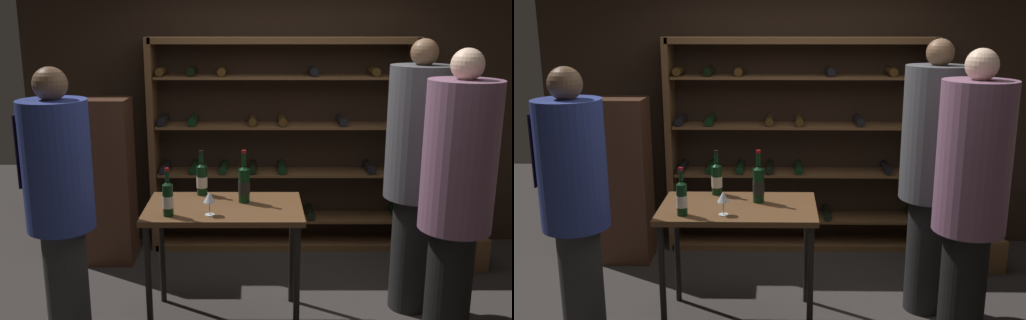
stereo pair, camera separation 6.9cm
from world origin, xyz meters
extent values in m
cube|color=#332319|center=(0.00, 1.75, 1.31)|extent=(4.88, 0.10, 2.62)
cube|color=brown|center=(-1.19, 1.54, 1.02)|extent=(0.06, 0.32, 2.03)
cube|color=brown|center=(1.25, 1.54, 1.02)|extent=(0.06, 0.32, 2.03)
cube|color=brown|center=(0.03, 1.54, 2.00)|extent=(2.44, 0.32, 0.06)
cube|color=brown|center=(0.03, 1.54, 0.03)|extent=(2.44, 0.32, 0.06)
cube|color=brown|center=(0.03, 1.54, 0.29)|extent=(2.36, 0.32, 0.02)
cylinder|color=black|center=(-1.09, 1.54, 0.35)|extent=(0.08, 0.30, 0.08)
cylinder|color=black|center=(-0.81, 1.54, 0.35)|extent=(0.08, 0.30, 0.08)
cylinder|color=black|center=(-0.53, 1.54, 0.35)|extent=(0.08, 0.30, 0.08)
cylinder|color=black|center=(0.31, 1.54, 0.35)|extent=(0.08, 0.30, 0.08)
cylinder|color=black|center=(1.15, 1.54, 0.35)|extent=(0.08, 0.30, 0.08)
cube|color=brown|center=(0.03, 1.54, 0.75)|extent=(2.36, 0.32, 0.02)
cylinder|color=black|center=(-1.09, 1.54, 0.81)|extent=(0.08, 0.30, 0.08)
cylinder|color=black|center=(-0.81, 1.54, 0.81)|extent=(0.08, 0.30, 0.08)
cylinder|color=black|center=(-0.53, 1.54, 0.81)|extent=(0.08, 0.30, 0.08)
cylinder|color=black|center=(-0.25, 1.54, 0.81)|extent=(0.08, 0.30, 0.08)
cylinder|color=black|center=(0.03, 1.54, 0.81)|extent=(0.08, 0.30, 0.08)
cylinder|color=black|center=(0.87, 1.54, 0.81)|extent=(0.08, 0.30, 0.08)
cylinder|color=black|center=(1.15, 1.54, 0.81)|extent=(0.08, 0.30, 0.08)
cube|color=brown|center=(0.03, 1.54, 1.21)|extent=(2.36, 0.32, 0.02)
cylinder|color=black|center=(-1.09, 1.54, 1.27)|extent=(0.08, 0.30, 0.08)
cylinder|color=black|center=(-0.81, 1.54, 1.27)|extent=(0.08, 0.30, 0.08)
cylinder|color=#4C3314|center=(-0.25, 1.54, 1.27)|extent=(0.08, 0.30, 0.08)
cylinder|color=#4C3314|center=(0.03, 1.54, 1.27)|extent=(0.08, 0.30, 0.08)
cylinder|color=black|center=(0.59, 1.54, 1.27)|extent=(0.08, 0.30, 0.08)
cylinder|color=black|center=(1.15, 1.54, 1.27)|extent=(0.08, 0.30, 0.08)
cube|color=brown|center=(0.03, 1.54, 1.67)|extent=(2.36, 0.32, 0.02)
cylinder|color=#4C3314|center=(-1.09, 1.54, 1.72)|extent=(0.08, 0.30, 0.08)
cylinder|color=black|center=(-0.81, 1.54, 1.72)|extent=(0.08, 0.30, 0.08)
cylinder|color=#4C3314|center=(-0.53, 1.54, 1.72)|extent=(0.08, 0.30, 0.08)
cylinder|color=black|center=(0.31, 1.54, 1.72)|extent=(0.08, 0.30, 0.08)
cylinder|color=#4C3314|center=(0.87, 1.54, 1.72)|extent=(0.08, 0.30, 0.08)
cylinder|color=black|center=(1.15, 1.54, 1.72)|extent=(0.08, 0.30, 0.08)
cube|color=brown|center=(-0.45, 0.10, 0.87)|extent=(1.11, 0.67, 0.04)
cylinder|color=black|center=(-0.96, -0.19, 0.43)|extent=(0.04, 0.04, 0.85)
cylinder|color=black|center=(0.06, -0.19, 0.43)|extent=(0.04, 0.04, 0.85)
cylinder|color=black|center=(-0.96, 0.38, 0.43)|extent=(0.04, 0.04, 0.85)
cylinder|color=black|center=(0.06, 0.38, 0.43)|extent=(0.04, 0.04, 0.85)
cylinder|color=black|center=(0.97, 0.30, 0.45)|extent=(0.30, 0.30, 0.90)
cylinder|color=#4C4C51|center=(0.97, 0.30, 1.39)|extent=(0.47, 0.47, 0.97)
sphere|color=brown|center=(0.97, 0.30, 1.96)|extent=(0.20, 0.20, 0.20)
cylinder|color=black|center=(1.05, -0.31, 0.44)|extent=(0.30, 0.30, 0.88)
cylinder|color=#7A516B|center=(1.05, -0.31, 1.36)|extent=(0.45, 0.45, 0.95)
sphere|color=beige|center=(1.05, -0.31, 1.92)|extent=(0.20, 0.20, 0.20)
cylinder|color=#2F2F2F|center=(-1.54, -0.11, 0.40)|extent=(0.29, 0.29, 0.81)
cylinder|color=#2D3D8C|center=(-1.54, -0.11, 1.25)|extent=(0.45, 0.45, 0.88)
sphere|color=brown|center=(-1.54, -0.11, 1.79)|extent=(0.22, 0.22, 0.22)
cube|color=#26193F|center=(-1.76, -0.17, 1.35)|extent=(0.02, 0.05, 0.49)
cube|color=brown|center=(1.58, 1.04, 0.15)|extent=(0.53, 0.42, 0.30)
cube|color=#4C2D1E|center=(-1.56, 1.20, 0.76)|extent=(0.44, 0.36, 1.51)
cylinder|color=black|center=(-0.63, 0.37, 1.00)|extent=(0.08, 0.08, 0.22)
cone|color=black|center=(-0.63, 0.37, 1.13)|extent=(0.08, 0.08, 0.03)
cylinder|color=black|center=(-0.63, 0.37, 1.18)|extent=(0.03, 0.03, 0.08)
cylinder|color=black|center=(-0.63, 0.37, 1.23)|extent=(0.03, 0.03, 0.02)
cylinder|color=silver|center=(-0.63, 0.37, 0.99)|extent=(0.08, 0.08, 0.08)
cylinder|color=black|center=(-0.31, 0.19, 1.02)|extent=(0.08, 0.08, 0.25)
cone|color=black|center=(-0.31, 0.19, 1.15)|extent=(0.08, 0.08, 0.03)
cylinder|color=black|center=(-0.31, 0.19, 1.21)|extent=(0.03, 0.03, 0.10)
cylinder|color=maroon|center=(-0.31, 0.19, 1.27)|extent=(0.03, 0.03, 0.02)
cylinder|color=black|center=(-0.31, 0.19, 1.01)|extent=(0.09, 0.09, 0.09)
cylinder|color=black|center=(-0.81, -0.11, 1.00)|extent=(0.07, 0.07, 0.22)
cone|color=black|center=(-0.81, -0.11, 1.12)|extent=(0.07, 0.07, 0.03)
cylinder|color=black|center=(-0.81, -0.11, 1.17)|extent=(0.03, 0.03, 0.07)
cylinder|color=maroon|center=(-0.81, -0.11, 1.22)|extent=(0.03, 0.03, 0.02)
cylinder|color=silver|center=(-0.81, -0.11, 0.99)|extent=(0.08, 0.08, 0.08)
cylinder|color=silver|center=(-0.54, -0.10, 0.90)|extent=(0.07, 0.07, 0.00)
cylinder|color=silver|center=(-0.54, -0.10, 0.94)|extent=(0.01, 0.01, 0.09)
cone|color=silver|center=(-0.54, -0.10, 1.02)|extent=(0.08, 0.08, 0.07)
cylinder|color=#590A14|center=(-0.54, -0.10, 1.01)|extent=(0.05, 0.05, 0.03)
camera|label=1|loc=(-0.22, -3.76, 2.19)|focal=40.01mm
camera|label=2|loc=(-0.15, -3.76, 2.19)|focal=40.01mm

